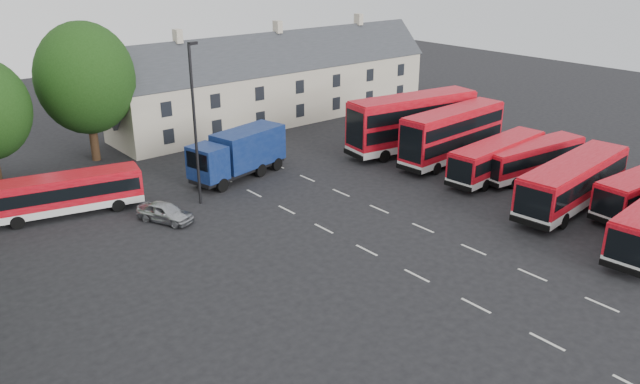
% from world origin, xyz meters
% --- Properties ---
extents(ground, '(140.00, 140.00, 0.00)m').
position_xyz_m(ground, '(0.00, 0.00, 0.00)').
color(ground, black).
rests_on(ground, ground).
extents(lane_markings, '(5.15, 33.80, 0.01)m').
position_xyz_m(lane_markings, '(2.50, 2.00, 0.01)').
color(lane_markings, beige).
rests_on(lane_markings, ground).
extents(terrace_houses, '(35.70, 7.13, 10.06)m').
position_xyz_m(terrace_houses, '(14.00, 30.00, 3.86)').
color(terrace_houses, beige).
rests_on(terrace_houses, ground).
extents(bus_row_c, '(12.17, 3.98, 3.38)m').
position_xyz_m(bus_row_c, '(15.51, -2.14, 2.03)').
color(bus_row_c, silver).
rests_on(bus_row_c, ground).
extents(bus_row_d, '(9.96, 3.23, 2.77)m').
position_xyz_m(bus_row_d, '(18.80, 3.11, 1.66)').
color(bus_row_d, silver).
rests_on(bus_row_d, ground).
extents(bus_row_e, '(10.54, 3.24, 2.93)m').
position_xyz_m(bus_row_e, '(16.63, 4.84, 1.76)').
color(bus_row_e, silver).
rests_on(bus_row_e, ground).
extents(bus_dd_south, '(11.13, 3.20, 4.51)m').
position_xyz_m(bus_dd_south, '(16.91, 9.55, 2.57)').
color(bus_dd_south, silver).
rests_on(bus_dd_south, ground).
extents(bus_dd_north, '(12.47, 4.50, 5.00)m').
position_xyz_m(bus_dd_north, '(16.44, 13.64, 2.85)').
color(bus_dd_north, silver).
rests_on(bus_dd_north, ground).
extents(bus_north, '(10.07, 4.33, 2.78)m').
position_xyz_m(bus_north, '(-11.87, 18.76, 1.67)').
color(bus_north, silver).
rests_on(bus_north, ground).
extents(box_truck, '(8.68, 4.35, 3.64)m').
position_xyz_m(box_truck, '(1.11, 17.59, 2.04)').
color(box_truck, black).
rests_on(box_truck, ground).
extents(silver_car, '(3.10, 4.21, 1.33)m').
position_xyz_m(silver_car, '(-7.32, 13.50, 0.67)').
color(silver_car, '#B1B4BA').
rests_on(silver_car, ground).
extents(lamppost, '(0.78, 0.41, 11.18)m').
position_xyz_m(lamppost, '(-3.96, 14.82, 5.97)').
color(lamppost, black).
rests_on(lamppost, ground).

